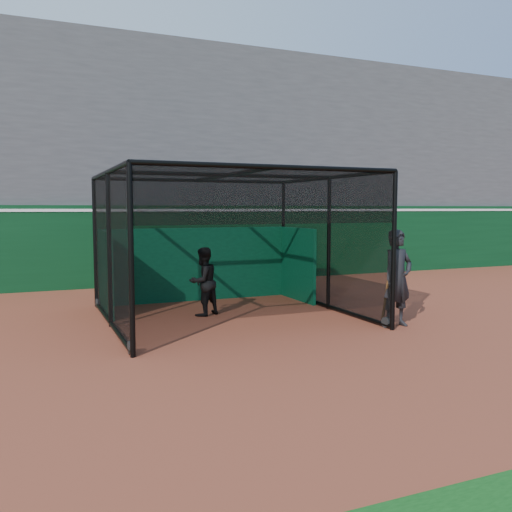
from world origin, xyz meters
name	(u,v)px	position (x,y,z in m)	size (l,w,h in m)	color
ground	(252,348)	(0.00, 0.00, 0.00)	(120.00, 120.00, 0.00)	brown
outfield_wall	(149,244)	(0.00, 8.50, 1.29)	(50.00, 0.50, 2.50)	#093518
grandstand	(127,153)	(0.00, 12.27, 4.48)	(50.00, 7.85, 8.95)	#4C4C4F
batting_cage	(228,247)	(0.54, 2.70, 1.56)	(5.18, 5.07, 3.13)	black
batter	(203,282)	(0.08, 3.05, 0.77)	(0.75, 0.58, 1.54)	black
on_deck_player	(398,278)	(3.38, 0.44, 0.99)	(0.78, 0.57, 1.98)	black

